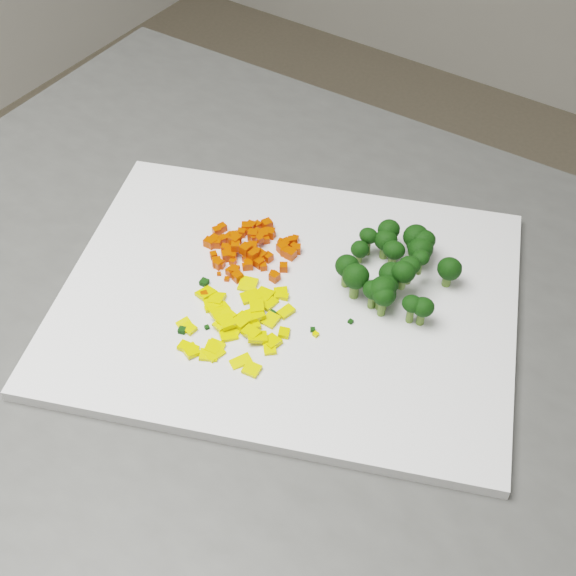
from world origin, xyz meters
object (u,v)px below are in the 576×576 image
Objects in this scene: carrot_pile at (253,241)px; broccoli_pile at (400,268)px; counter_block at (303,534)px; pepper_pile at (241,320)px; cutting_board at (288,299)px.

broccoli_pile is (0.15, 0.04, 0.01)m from carrot_pile.
pepper_pile is (-0.04, -0.06, 0.47)m from counter_block.
cutting_board is 3.88× the size of pepper_pile.
carrot_pile is (-0.09, 0.03, 0.48)m from counter_block.
pepper_pile is (-0.01, -0.06, 0.01)m from cutting_board.
cutting_board is 0.06m from pepper_pile.
cutting_board is 0.07m from carrot_pile.
carrot_pile is 0.83× the size of broccoli_pile.
cutting_board is at bearing 176.30° from counter_block.
carrot_pile reaches higher than counter_block.
counter_block is 0.46m from cutting_board.
counter_block is at bearing -20.59° from carrot_pile.
broccoli_pile is (0.10, 0.13, 0.02)m from pepper_pile.
counter_block is 0.49m from carrot_pile.
carrot_pile is 0.15m from broccoli_pile.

